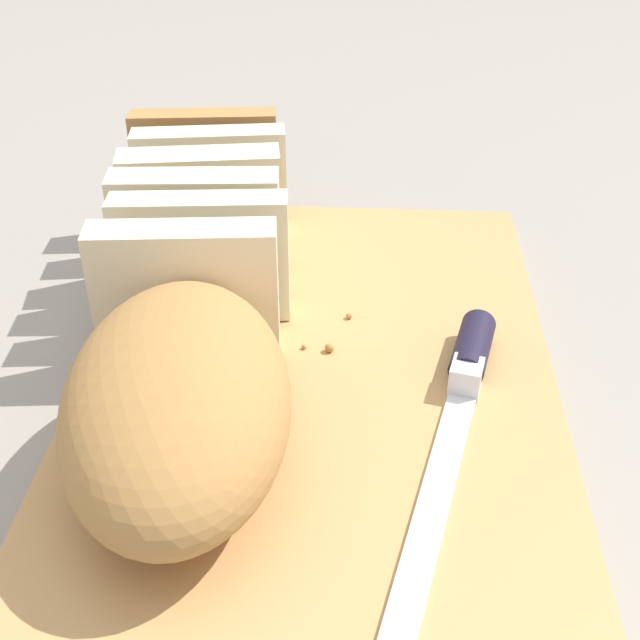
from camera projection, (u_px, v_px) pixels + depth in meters
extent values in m
plane|color=gray|center=(320.00, 382.00, 0.54)|extent=(3.00, 3.00, 0.00)
cube|color=tan|center=(320.00, 370.00, 0.53)|extent=(0.43, 0.31, 0.02)
ellipsoid|color=#A8753D|center=(178.00, 402.00, 0.43)|extent=(0.20, 0.13, 0.08)
cube|color=beige|center=(186.00, 288.00, 0.52)|extent=(0.03, 0.12, 0.08)
cube|color=beige|center=(202.00, 257.00, 0.55)|extent=(0.04, 0.12, 0.09)
cube|color=beige|center=(197.00, 230.00, 0.58)|extent=(0.03, 0.12, 0.08)
cube|color=beige|center=(202.00, 206.00, 0.61)|extent=(0.04, 0.12, 0.08)
cube|color=beige|center=(212.00, 184.00, 0.64)|extent=(0.04, 0.12, 0.08)
cube|color=#A8753D|center=(206.00, 164.00, 0.67)|extent=(0.04, 0.12, 0.09)
cube|color=silver|center=(430.00, 517.00, 0.42)|extent=(0.21, 0.07, 0.00)
cylinder|color=black|center=(473.00, 350.00, 0.52)|extent=(0.06, 0.04, 0.02)
cube|color=silver|center=(466.00, 377.00, 0.50)|extent=(0.02, 0.02, 0.02)
sphere|color=#A8753D|center=(304.00, 347.00, 0.53)|extent=(0.00, 0.00, 0.00)
sphere|color=#A8753D|center=(329.00, 348.00, 0.53)|extent=(0.01, 0.01, 0.01)
sphere|color=#A8753D|center=(349.00, 316.00, 0.56)|extent=(0.00, 0.00, 0.00)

